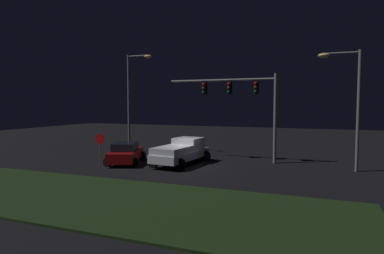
% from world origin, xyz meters
% --- Properties ---
extents(ground_plane, '(80.00, 80.00, 0.00)m').
position_xyz_m(ground_plane, '(0.00, 0.00, 0.00)').
color(ground_plane, black).
extents(grass_median, '(21.82, 6.96, 0.10)m').
position_xyz_m(grass_median, '(0.00, -8.98, 0.05)').
color(grass_median, black).
rests_on(grass_median, ground_plane).
extents(pickup_truck, '(3.23, 5.57, 1.80)m').
position_xyz_m(pickup_truck, '(-0.71, 0.59, 1.00)').
color(pickup_truck, silver).
rests_on(pickup_truck, ground_plane).
extents(car_sedan, '(3.39, 4.75, 1.51)m').
position_xyz_m(car_sedan, '(-4.65, -0.57, 0.74)').
color(car_sedan, maroon).
rests_on(car_sedan, ground_plane).
extents(traffic_signal_gantry, '(8.32, 0.56, 6.50)m').
position_xyz_m(traffic_signal_gantry, '(2.98, 3.34, 4.90)').
color(traffic_signal_gantry, slate).
rests_on(traffic_signal_gantry, ground_plane).
extents(street_lamp_left, '(2.44, 0.44, 8.65)m').
position_xyz_m(street_lamp_left, '(-7.16, 4.64, 5.39)').
color(street_lamp_left, slate).
rests_on(street_lamp_left, ground_plane).
extents(street_lamp_right, '(2.57, 0.44, 7.68)m').
position_xyz_m(street_lamp_right, '(10.16, 2.22, 4.87)').
color(street_lamp_right, slate).
rests_on(street_lamp_right, ground_plane).
extents(stop_sign, '(0.76, 0.08, 2.23)m').
position_xyz_m(stop_sign, '(-5.93, -1.83, 1.56)').
color(stop_sign, slate).
rests_on(stop_sign, ground_plane).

